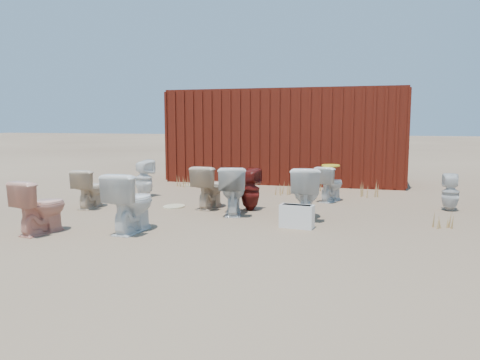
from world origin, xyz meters
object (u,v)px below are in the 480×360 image
(toilet_front_c, at_px, (233,190))
(toilet_back_yellowlid, at_px, (330,184))
(shipping_container, at_px, (287,136))
(toilet_back_beige_left, at_px, (90,189))
(toilet_front_pink, at_px, (41,207))
(toilet_front_e, at_px, (305,193))
(toilet_back_a, at_px, (144,178))
(toilet_front_maroon, at_px, (250,189))
(toilet_back_e, at_px, (450,192))
(loose_tank, at_px, (297,216))
(toilet_front_a, at_px, (131,202))
(toilet_back_beige_right, at_px, (209,187))

(toilet_front_c, xyz_separation_m, toilet_back_yellowlid, (1.48, 1.80, -0.06))
(shipping_container, relative_size, toilet_back_beige_left, 8.38)
(toilet_front_pink, height_order, toilet_front_e, toilet_front_e)
(toilet_back_a, bearing_deg, toilet_front_maroon, -174.32)
(toilet_front_c, relative_size, toilet_front_maroon, 1.10)
(toilet_front_maroon, xyz_separation_m, toilet_back_a, (-2.54, 0.84, 0.02))
(toilet_back_e, xyz_separation_m, loose_tank, (-2.40, -2.11, -0.15))
(loose_tank, bearing_deg, toilet_back_yellowlid, 90.41)
(toilet_front_a, relative_size, toilet_back_beige_left, 1.20)
(toilet_front_pink, xyz_separation_m, toilet_back_a, (-0.14, 3.35, 0.01))
(toilet_back_beige_left, bearing_deg, toilet_back_e, -170.84)
(toilet_front_maroon, height_order, toilet_back_beige_left, toilet_front_maroon)
(shipping_container, bearing_deg, toilet_back_e, -44.82)
(toilet_back_beige_right, distance_m, toilet_back_yellowlid, 2.47)
(toilet_back_beige_left, xyz_separation_m, toilet_back_yellowlid, (4.18, 1.95, -0.01))
(toilet_front_e, bearing_deg, toilet_front_maroon, -30.39)
(toilet_back_e, bearing_deg, toilet_front_pink, 32.15)
(toilet_front_e, relative_size, toilet_back_beige_right, 1.08)
(toilet_back_beige_right, relative_size, toilet_back_e, 1.20)
(toilet_front_pink, bearing_deg, toilet_back_beige_left, -64.61)
(toilet_back_beige_left, height_order, toilet_back_e, toilet_back_beige_left)
(toilet_front_maroon, height_order, toilet_back_yellowlid, toilet_front_maroon)
(toilet_front_c, bearing_deg, toilet_front_maroon, -128.56)
(shipping_container, height_order, toilet_front_maroon, shipping_container)
(toilet_back_beige_right, height_order, loose_tank, toilet_back_beige_right)
(toilet_front_a, bearing_deg, toilet_back_beige_left, -39.09)
(toilet_front_pink, height_order, toilet_front_c, toilet_front_c)
(toilet_back_yellowlid, bearing_deg, toilet_front_pink, 67.37)
(toilet_back_a, bearing_deg, toilet_back_beige_left, 100.06)
(toilet_front_maroon, bearing_deg, toilet_back_yellowlid, -125.35)
(toilet_back_beige_left, height_order, toilet_back_yellowlid, toilet_back_beige_left)
(shipping_container, relative_size, toilet_front_a, 6.96)
(toilet_back_e, height_order, loose_tank, toilet_back_e)
(toilet_back_a, distance_m, toilet_back_e, 5.98)
(toilet_front_c, distance_m, toilet_back_e, 3.88)
(toilet_front_e, height_order, toilet_back_yellowlid, toilet_front_e)
(toilet_front_c, bearing_deg, toilet_front_a, 43.49)
(toilet_front_a, bearing_deg, toilet_front_pink, 22.50)
(shipping_container, distance_m, toilet_back_yellowlid, 3.58)
(shipping_container, xyz_separation_m, loose_tank, (1.20, -5.69, -1.02))
(toilet_front_pink, relative_size, toilet_back_beige_right, 0.98)
(toilet_front_a, bearing_deg, loose_tank, -155.66)
(toilet_front_c, bearing_deg, toilet_back_yellowlid, -144.12)
(toilet_front_maroon, bearing_deg, toilet_back_beige_left, 19.59)
(toilet_front_c, distance_m, toilet_back_yellowlid, 2.33)
(toilet_front_pink, relative_size, loose_tank, 1.54)
(toilet_back_beige_right, bearing_deg, toilet_back_a, -20.33)
(toilet_back_a, bearing_deg, toilet_front_pink, 116.40)
(toilet_back_a, height_order, toilet_back_yellowlid, toilet_back_a)
(shipping_container, relative_size, toilet_front_pink, 7.81)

